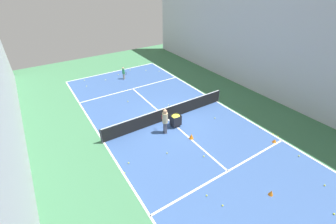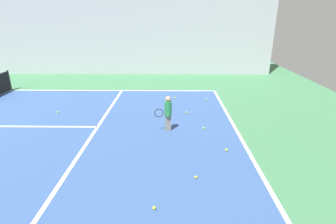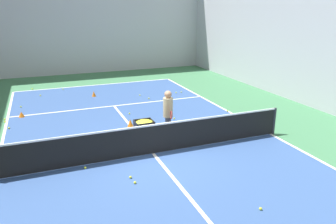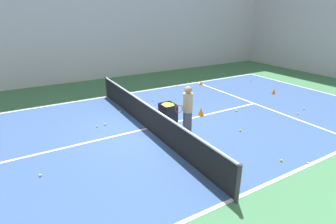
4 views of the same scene
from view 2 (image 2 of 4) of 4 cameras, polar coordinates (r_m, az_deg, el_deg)
line_baseline_near at (r=8.96m, az=14.38°, el=-3.31°), size 9.01×0.10×0.00m
line_sideline_right at (r=15.25m, az=-31.15°, el=4.10°), size 0.10×20.31×0.00m
line_service_near at (r=9.05m, az=-15.07°, el=-3.14°), size 9.01×0.10×0.00m
player_near_baseline at (r=8.24m, az=-0.09°, el=0.16°), size 0.26×0.56×1.15m
tennis_ball_0 at (r=11.63m, az=8.35°, el=2.76°), size 0.07×0.07×0.07m
tennis_ball_6 at (r=10.79m, az=-22.82°, el=-0.05°), size 0.07×0.07×0.07m
tennis_ball_8 at (r=9.95m, az=4.09°, el=-0.10°), size 0.07×0.07×0.07m
tennis_ball_12 at (r=6.17m, az=6.08°, el=-13.93°), size 0.07×0.07×0.07m
tennis_ball_13 at (r=7.41m, az=12.60°, el=-8.04°), size 0.07×0.07×0.07m
tennis_ball_18 at (r=8.64m, az=7.77°, el=-3.49°), size 0.07×0.07×0.07m
tennis_ball_20 at (r=5.34m, az=-3.03°, el=-20.11°), size 0.07×0.07×0.07m
tennis_ball_25 at (r=11.71m, az=1.53°, el=3.10°), size 0.07×0.07×0.07m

